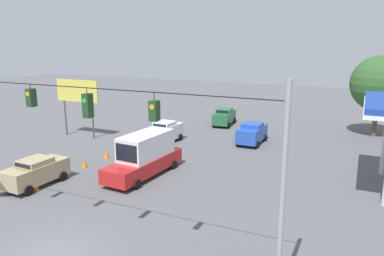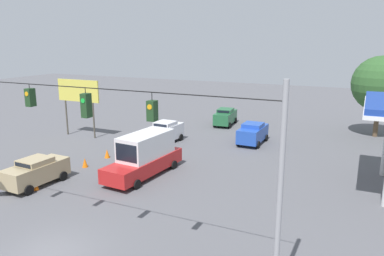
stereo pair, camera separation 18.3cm
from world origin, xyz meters
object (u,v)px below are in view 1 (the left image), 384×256
(traffic_cone_nearest, at_px, (35,185))
(traffic_cone_second, at_px, (61,173))
(traffic_cone_third, at_px, (85,163))
(traffic_cone_fourth, at_px, (107,154))
(roadside_billboard, at_px, (77,94))
(sedan_blue_oncoming_deep, at_px, (252,133))
(box_truck_red_withflow_mid, at_px, (145,155))
(traffic_cone_fifth, at_px, (125,146))
(tree_horizon_right, at_px, (379,84))
(sedan_tan_parked_shoulder, at_px, (36,172))
(sedan_white_withflow_far, at_px, (165,132))
(sedan_green_withflow_deep, at_px, (224,116))
(overhead_signal_span, at_px, (62,137))

(traffic_cone_nearest, relative_size, traffic_cone_second, 1.00)
(traffic_cone_third, relative_size, traffic_cone_fourth, 1.00)
(traffic_cone_second, bearing_deg, roadside_billboard, -55.08)
(sedan_blue_oncoming_deep, distance_m, box_truck_red_withflow_mid, 12.21)
(traffic_cone_fifth, xyz_separation_m, tree_horizon_right, (-19.73, -14.43, 4.87))
(sedan_tan_parked_shoulder, height_order, tree_horizon_right, tree_horizon_right)
(sedan_white_withflow_far, bearing_deg, sedan_green_withflow_deep, -104.70)
(box_truck_red_withflow_mid, xyz_separation_m, sedan_green_withflow_deep, (0.44, -17.52, -0.50))
(traffic_cone_nearest, height_order, tree_horizon_right, tree_horizon_right)
(roadside_billboard, height_order, tree_horizon_right, tree_horizon_right)
(sedan_green_withflow_deep, distance_m, tree_horizon_right, 15.93)
(overhead_signal_span, height_order, roadside_billboard, overhead_signal_span)
(sedan_green_withflow_deep, relative_size, traffic_cone_fourth, 6.12)
(sedan_tan_parked_shoulder, height_order, traffic_cone_second, sedan_tan_parked_shoulder)
(sedan_tan_parked_shoulder, bearing_deg, traffic_cone_fourth, -94.32)
(sedan_white_withflow_far, height_order, traffic_cone_fourth, sedan_white_withflow_far)
(sedan_tan_parked_shoulder, bearing_deg, traffic_cone_second, -105.59)
(sedan_tan_parked_shoulder, bearing_deg, overhead_signal_span, 146.68)
(sedan_white_withflow_far, relative_size, tree_horizon_right, 0.51)
(sedan_blue_oncoming_deep, xyz_separation_m, sedan_white_withflow_far, (7.44, 3.20, 0.04))
(sedan_blue_oncoming_deep, distance_m, tree_horizon_right, 13.55)
(traffic_cone_fourth, height_order, roadside_billboard, roadside_billboard)
(sedan_green_withflow_deep, distance_m, traffic_cone_fifth, 13.66)
(sedan_tan_parked_shoulder, relative_size, tree_horizon_right, 0.55)
(roadside_billboard, bearing_deg, traffic_cone_nearest, 119.61)
(overhead_signal_span, height_order, sedan_tan_parked_shoulder, overhead_signal_span)
(overhead_signal_span, bearing_deg, traffic_cone_fifth, -65.05)
(sedan_tan_parked_shoulder, relative_size, roadside_billboard, 0.78)
(roadside_billboard, bearing_deg, traffic_cone_fourth, 145.78)
(box_truck_red_withflow_mid, bearing_deg, traffic_cone_third, 6.09)
(overhead_signal_span, bearing_deg, traffic_cone_third, -53.05)
(sedan_green_withflow_deep, relative_size, tree_horizon_right, 0.55)
(sedan_tan_parked_shoulder, height_order, roadside_billboard, roadside_billboard)
(roadside_billboard, bearing_deg, sedan_tan_parked_shoulder, 118.95)
(overhead_signal_span, xyz_separation_m, traffic_cone_fourth, (6.55, -11.38, -4.80))
(traffic_cone_fifth, bearing_deg, traffic_cone_second, 89.26)
(traffic_cone_nearest, relative_size, traffic_cone_fourth, 1.00)
(traffic_cone_fourth, height_order, traffic_cone_fifth, same)
(traffic_cone_third, height_order, roadside_billboard, roadside_billboard)
(traffic_cone_second, xyz_separation_m, traffic_cone_fifth, (-0.10, -7.63, 0.00))
(traffic_cone_fourth, bearing_deg, sedan_blue_oncoming_deep, -135.60)
(overhead_signal_span, height_order, sedan_blue_oncoming_deep, overhead_signal_span)
(sedan_blue_oncoming_deep, relative_size, traffic_cone_fifth, 5.88)
(traffic_cone_nearest, relative_size, roadside_billboard, 0.13)
(overhead_signal_span, bearing_deg, traffic_cone_fourth, -60.08)
(roadside_billboard, bearing_deg, sedan_white_withflow_far, -170.55)
(roadside_billboard, relative_size, tree_horizon_right, 0.71)
(box_truck_red_withflow_mid, xyz_separation_m, traffic_cone_fifth, (4.89, -4.62, -1.12))
(traffic_cone_fourth, bearing_deg, sedan_tan_parked_shoulder, 85.68)
(traffic_cone_fifth, bearing_deg, box_truck_red_withflow_mid, 136.62)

